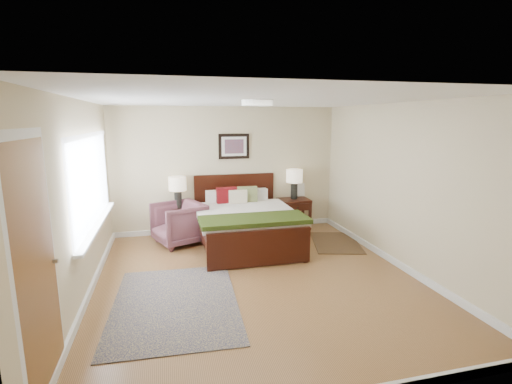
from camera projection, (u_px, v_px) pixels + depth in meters
floor at (257, 278)px, 5.32m from camera, size 5.00×5.00×0.00m
back_wall at (227, 170)px, 7.47m from camera, size 4.50×0.04×2.50m
front_wall at (340, 258)px, 2.70m from camera, size 4.50×0.04×2.50m
left_wall at (80, 202)px, 4.55m from camera, size 0.04×5.00×2.50m
right_wall at (401, 186)px, 5.61m from camera, size 0.04×5.00×2.50m
ceiling at (257, 100)px, 4.84m from camera, size 4.50×5.00×0.02m
window at (94, 182)px, 5.21m from camera, size 0.11×2.72×1.32m
door at (37, 271)px, 2.93m from camera, size 0.06×1.00×2.18m
ceil_fixture at (257, 102)px, 4.85m from camera, size 0.44×0.44×0.08m
bed at (245, 217)px, 6.64m from camera, size 1.75×2.12×1.14m
wall_art at (234, 146)px, 7.38m from camera, size 0.62×0.05×0.50m
nightstand_left at (179, 215)px, 7.15m from camera, size 0.47×0.42×0.56m
nightstand_right at (294, 211)px, 7.72m from camera, size 0.63×0.47×0.62m
lamp_left at (178, 187)px, 7.06m from camera, size 0.33×0.33×0.61m
lamp_right at (294, 179)px, 7.60m from camera, size 0.33×0.33×0.61m
armchair at (179, 223)px, 6.76m from camera, size 1.08×1.07×0.76m
rug_persian at (176, 303)px, 4.60m from camera, size 1.61×2.20×0.01m
rug_navy at (336, 242)px, 6.87m from camera, size 1.10×1.39×0.01m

